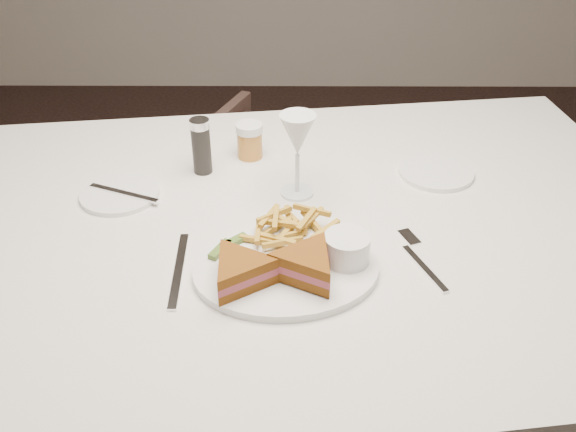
{
  "coord_description": "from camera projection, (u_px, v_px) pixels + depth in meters",
  "views": [
    {
      "loc": [
        -0.04,
        -0.97,
        1.45
      ],
      "look_at": [
        -0.04,
        -0.01,
        0.8
      ],
      "focal_mm": 40.0,
      "sensor_mm": 36.0,
      "label": 1
    }
  ],
  "objects": [
    {
      "name": "chair_far",
      "position": [
        284.0,
        195.0,
        2.16
      ],
      "size": [
        0.73,
        0.71,
        0.59
      ],
      "primitive_type": "imported",
      "rotation": [
        0.0,
        0.0,
        2.76
      ],
      "color": "#47322B",
      "rests_on": "ground"
    },
    {
      "name": "table",
      "position": [
        288.0,
        360.0,
        1.44
      ],
      "size": [
        1.64,
        1.2,
        0.75
      ],
      "primitive_type": "cube",
      "rotation": [
        0.0,
        0.0,
        0.13
      ],
      "color": "silver",
      "rests_on": "ground"
    },
    {
      "name": "table_setting",
      "position": [
        283.0,
        223.0,
        1.16
      ],
      "size": [
        0.82,
        0.59,
        0.18
      ],
      "color": "white",
      "rests_on": "table"
    }
  ]
}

